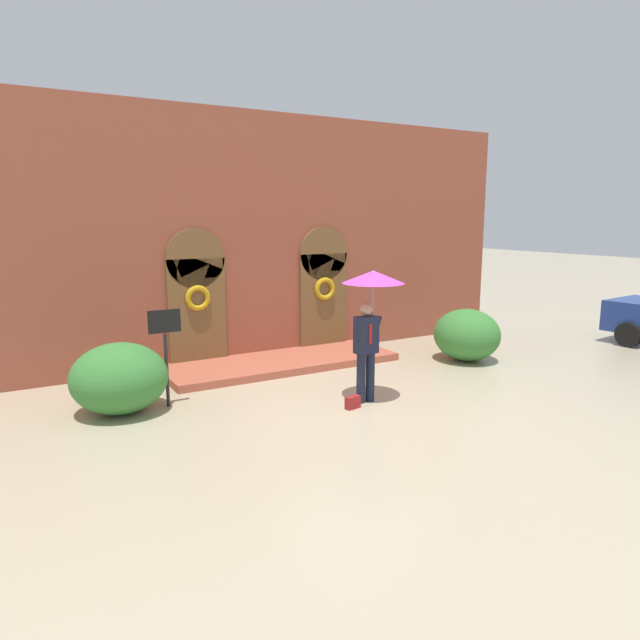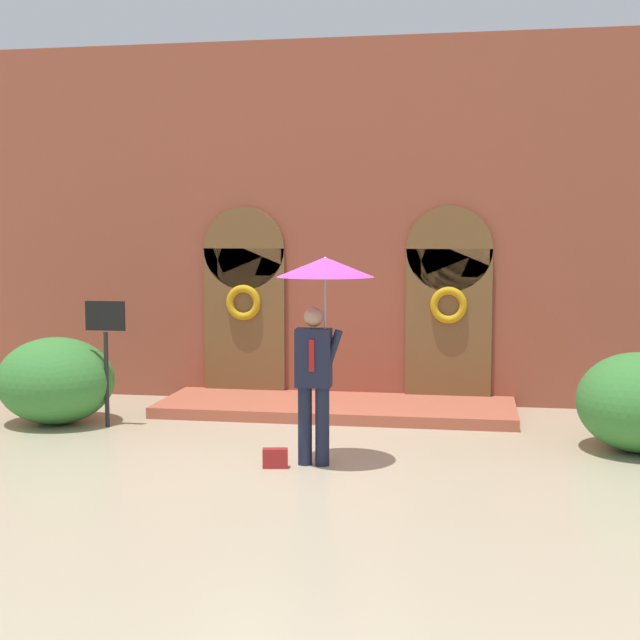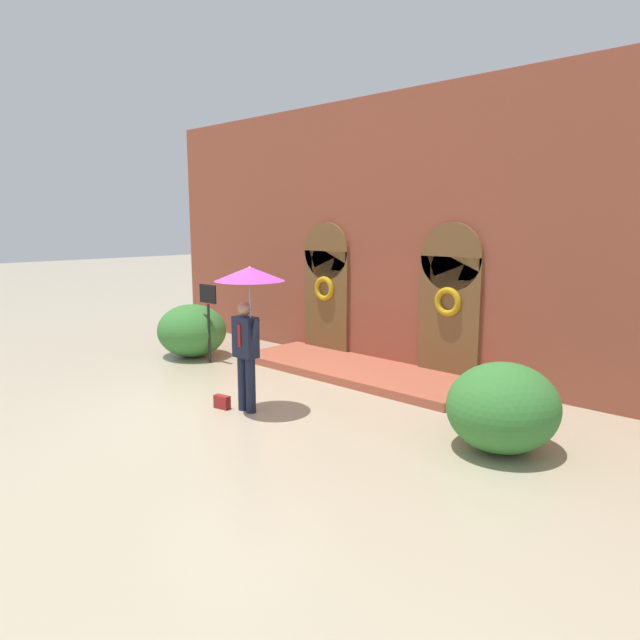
% 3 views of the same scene
% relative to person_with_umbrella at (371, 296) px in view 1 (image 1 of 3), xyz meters
% --- Properties ---
extents(ground_plane, '(80.00, 80.00, 0.00)m').
position_rel_person_with_umbrella_xyz_m(ground_plane, '(-0.30, -0.05, -1.91)').
color(ground_plane, tan).
extents(building_facade, '(14.00, 2.30, 5.60)m').
position_rel_person_with_umbrella_xyz_m(building_facade, '(-0.30, 4.10, 0.77)').
color(building_facade, brown).
rests_on(building_facade, ground).
extents(person_with_umbrella, '(1.10, 1.10, 2.36)m').
position_rel_person_with_umbrella_xyz_m(person_with_umbrella, '(0.00, 0.00, 0.00)').
color(person_with_umbrella, '#191E33').
rests_on(person_with_umbrella, ground).
extents(handbag, '(0.30, 0.17, 0.22)m').
position_rel_person_with_umbrella_xyz_m(handbag, '(-0.50, -0.20, -1.80)').
color(handbag, maroon).
rests_on(handbag, ground).
extents(sign_post, '(0.56, 0.06, 1.72)m').
position_rel_person_with_umbrella_xyz_m(sign_post, '(-3.24, 1.54, -0.75)').
color(sign_post, black).
rests_on(sign_post, ground).
extents(shrub_left, '(1.61, 1.52, 1.20)m').
position_rel_person_with_umbrella_xyz_m(shrub_left, '(-4.02, 1.63, -1.31)').
color(shrub_left, '#387A33').
rests_on(shrub_left, ground).
extents(shrub_right, '(1.47, 1.56, 1.20)m').
position_rel_person_with_umbrella_xyz_m(shrub_right, '(3.65, 1.32, -1.31)').
color(shrub_right, '#387A33').
rests_on(shrub_right, ground).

